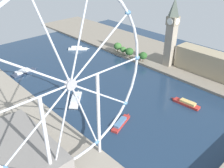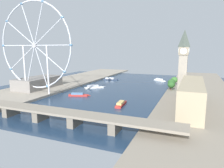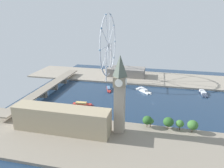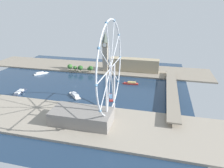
% 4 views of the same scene
% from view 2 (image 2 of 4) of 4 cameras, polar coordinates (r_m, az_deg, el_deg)
% --- Properties ---
extents(ground_plane, '(404.54, 404.54, 0.00)m').
position_cam_2_polar(ground_plane, '(336.38, 2.88, -1.18)').
color(ground_plane, '#1E334C').
extents(riverbank_left, '(90.00, 520.00, 3.00)m').
position_cam_2_polar(riverbank_left, '(318.37, 23.25, -2.32)').
color(riverbank_left, gray).
rests_on(riverbank_left, ground_plane).
extents(riverbank_right, '(90.00, 520.00, 3.00)m').
position_cam_2_polar(riverbank_right, '(389.96, -13.62, 0.30)').
color(riverbank_right, gray).
rests_on(riverbank_right, ground_plane).
extents(clock_tower, '(13.12, 13.12, 85.27)m').
position_cam_2_polar(clock_tower, '(280.63, 19.30, 5.84)').
color(clock_tower, gray).
rests_on(clock_tower, riverbank_left).
extents(parliament_block, '(22.00, 107.19, 27.98)m').
position_cam_2_polar(parliament_block, '(223.15, 21.39, -3.01)').
color(parliament_block, tan).
rests_on(parliament_block, riverbank_left).
extents(tree_row_embankment, '(13.57, 59.91, 13.99)m').
position_cam_2_polar(tree_row_embankment, '(339.57, 16.55, 0.48)').
color(tree_row_embankment, '#513823').
rests_on(tree_row_embankment, riverbank_left).
extents(ferris_wheel, '(120.73, 3.20, 124.59)m').
position_cam_2_polar(ferris_wheel, '(299.65, -20.87, 9.91)').
color(ferris_wheel, silver).
rests_on(ferris_wheel, riverbank_right).
extents(riverside_hall, '(37.39, 75.81, 16.54)m').
position_cam_2_polar(riverside_hall, '(343.84, -19.95, 0.39)').
color(riverside_hall, gray).
rests_on(riverside_hall, riverbank_right).
extents(river_bridge, '(216.54, 17.75, 11.25)m').
position_cam_2_polar(river_bridge, '(184.97, -15.14, -7.97)').
color(river_bridge, gray).
rests_on(river_bridge, ground_plane).
extents(tour_boat_0, '(36.27, 11.54, 4.78)m').
position_cam_2_polar(tour_boat_0, '(427.64, -0.41, 1.45)').
color(tour_boat_0, '#2D384C').
rests_on(tour_boat_0, ground_plane).
extents(tour_boat_1, '(27.50, 25.81, 5.14)m').
position_cam_2_polar(tour_boat_1, '(421.23, 13.21, 1.08)').
color(tour_boat_1, white).
rests_on(tour_boat_1, ground_plane).
extents(tour_boat_2, '(8.67, 31.81, 4.84)m').
position_cam_2_polar(tour_boat_2, '(234.15, 2.55, -5.54)').
color(tour_boat_2, '#B22D28').
rests_on(tour_boat_2, ground_plane).
extents(tour_boat_3, '(30.51, 13.82, 4.61)m').
position_cam_2_polar(tour_boat_3, '(283.16, -9.38, -2.99)').
color(tour_boat_3, '#B22D28').
rests_on(tour_boat_3, ground_plane).
extents(tour_boat_4, '(29.24, 29.31, 5.27)m').
position_cam_2_polar(tour_boat_4, '(336.88, -5.14, -0.82)').
color(tour_boat_4, white).
rests_on(tour_boat_4, ground_plane).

